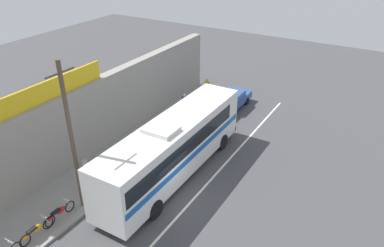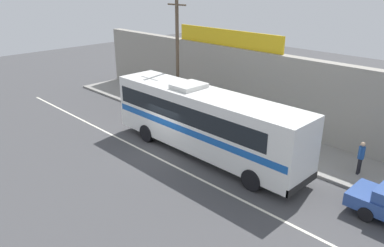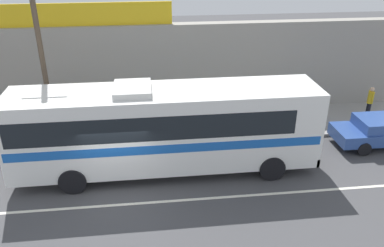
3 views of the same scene
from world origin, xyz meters
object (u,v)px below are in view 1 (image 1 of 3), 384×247
(utility_pole, at_px, (71,137))
(pedestrian_far_left, at_px, (86,170))
(intercity_bus, at_px, (173,146))
(pedestrian_by_curb, at_px, (207,86))
(motorcycle_green, at_px, (59,212))
(pedestrian_far_right, at_px, (184,102))
(motorcycle_blue, at_px, (36,230))
(parked_car, at_px, (231,100))

(utility_pole, xyz_separation_m, pedestrian_far_left, (1.46, 1.04, -3.14))
(pedestrian_far_left, bearing_deg, utility_pole, -144.59)
(intercity_bus, xyz_separation_m, pedestrian_by_curb, (10.84, 3.66, -0.94))
(motorcycle_green, relative_size, pedestrian_far_right, 1.12)
(pedestrian_far_left, bearing_deg, motorcycle_blue, -168.72)
(utility_pole, xyz_separation_m, motorcycle_green, (-1.36, 0.21, -3.73))
(utility_pole, relative_size, pedestrian_far_right, 4.75)
(pedestrian_far_right, relative_size, pedestrian_far_left, 0.98)
(pedestrian_far_right, distance_m, pedestrian_by_curb, 3.76)
(intercity_bus, bearing_deg, motorcycle_green, 155.75)
(pedestrian_far_right, distance_m, pedestrian_far_left, 10.47)
(intercity_bus, bearing_deg, utility_pole, 151.89)
(parked_car, distance_m, utility_pole, 15.47)
(intercity_bus, xyz_separation_m, utility_pole, (-4.85, 2.59, 2.23))
(motorcycle_green, height_order, pedestrian_far_left, pedestrian_far_left)
(motorcycle_green, xyz_separation_m, motorcycle_blue, (-1.43, -0.02, 0.00))
(pedestrian_far_left, relative_size, pedestrian_by_curb, 1.02)
(utility_pole, bearing_deg, intercity_bus, -28.11)
(parked_car, distance_m, motorcycle_green, 16.43)
(parked_car, relative_size, pedestrian_far_left, 2.65)
(parked_car, distance_m, pedestrian_far_right, 4.01)
(parked_car, xyz_separation_m, motorcycle_green, (-16.33, 1.77, -0.17))
(utility_pole, bearing_deg, parked_car, -5.98)
(intercity_bus, distance_m, motorcycle_green, 6.98)
(motorcycle_green, xyz_separation_m, pedestrian_by_curb, (17.05, 0.87, 0.56))
(motorcycle_blue, relative_size, pedestrian_far_right, 1.14)
(parked_car, relative_size, utility_pole, 0.57)
(utility_pole, bearing_deg, pedestrian_far_left, 35.41)
(utility_pole, height_order, motorcycle_green, utility_pole)
(parked_car, height_order, motorcycle_green, parked_car)
(utility_pole, height_order, pedestrian_by_curb, utility_pole)
(intercity_bus, bearing_deg, motorcycle_blue, 160.01)
(parked_car, bearing_deg, motorcycle_green, 173.80)
(intercity_bus, xyz_separation_m, pedestrian_far_left, (-3.39, 3.63, -0.91))
(parked_car, bearing_deg, pedestrian_far_left, 169.08)
(motorcycle_blue, xyz_separation_m, pedestrian_far_right, (14.72, 0.82, 0.56))
(utility_pole, bearing_deg, pedestrian_by_curb, 3.91)
(motorcycle_blue, distance_m, pedestrian_far_left, 4.38)
(parked_car, xyz_separation_m, utility_pole, (-14.97, 1.57, 3.56))
(motorcycle_green, height_order, pedestrian_by_curb, pedestrian_by_curb)
(motorcycle_green, relative_size, pedestrian_far_left, 1.09)
(intercity_bus, bearing_deg, pedestrian_by_curb, 18.68)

